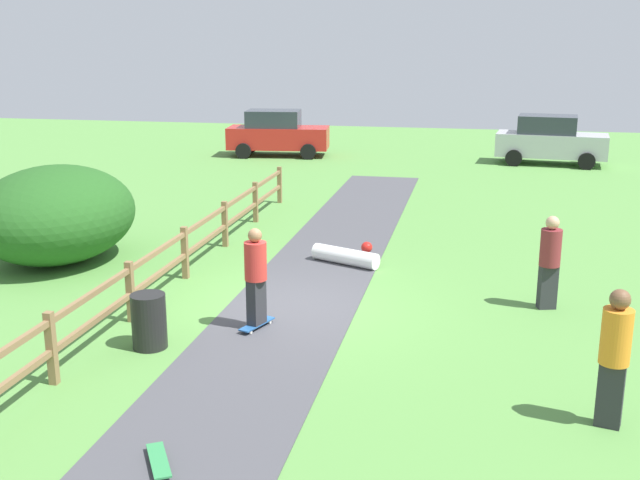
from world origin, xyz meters
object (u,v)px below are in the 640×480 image
bystander_orange (615,351)px  parked_car_red (277,133)px  skateboard_loose (159,461)px  trash_bin (149,321)px  skater_riding (256,273)px  skater_fallen (347,256)px  bush_large (56,214)px  bystander_maroon (550,258)px  parked_car_silver (550,140)px

bystander_orange → parked_car_red: size_ratio=0.42×
skateboard_loose → parked_car_red: parked_car_red is taller
trash_bin → skater_riding: skater_riding is taller
skater_fallen → parked_car_red: parked_car_red is taller
skater_riding → skateboard_loose: 4.55m
skateboard_loose → bystander_orange: 5.76m
bystander_orange → trash_bin: bearing=170.0°
trash_bin → skater_fallen: size_ratio=0.57×
parked_car_red → skater_riding: bearing=-76.2°
bush_large → bystander_orange: (10.91, -5.45, -0.04)m
bystander_maroon → bystander_orange: (0.44, -4.44, 0.06)m
bystander_orange → parked_car_red: (-10.17, 21.76, -0.07)m
trash_bin → parked_car_red: bearing=99.2°
trash_bin → parked_car_red: (-3.32, 20.55, 0.51)m
bush_large → skater_fallen: (6.38, 1.03, -0.87)m
parked_car_silver → parked_car_red: 11.11m
skater_riding → parked_car_red: (-4.79, 19.43, -0.04)m
skater_riding → trash_bin: bearing=-142.4°
skater_fallen → parked_car_silver: (5.47, 15.29, 0.76)m
bystander_orange → skater_riding: bearing=156.6°
bush_large → parked_car_silver: size_ratio=0.91×
trash_bin → skater_fallen: bearing=66.3°
skateboard_loose → bystander_orange: bystander_orange is taller
bush_large → bystander_maroon: 10.52m
bystander_maroon → skater_fallen: bearing=153.5°
skater_fallen → skateboard_loose: size_ratio=2.02×
skater_riding → skater_fallen: size_ratio=1.11×
skateboard_loose → parked_car_silver: size_ratio=0.18×
bush_large → skateboard_loose: (5.64, -7.57, -0.98)m
bystander_maroon → parked_car_silver: 17.39m
skater_riding → parked_car_red: 20.01m
trash_bin → bystander_maroon: (6.42, 3.23, 0.52)m
parked_car_silver → parked_car_red: bearing=-179.9°
trash_bin → bystander_orange: 6.98m
skateboard_loose → skater_fallen: bearing=85.1°
skater_fallen → bystander_maroon: bearing=-26.5°
bush_large → skater_fallen: bush_large is taller
skateboard_loose → bush_large: bearing=126.7°
skater_fallen → skater_riding: bearing=-101.6°
bush_large → trash_bin: 5.90m
parked_car_silver → skateboard_loose: bearing=-104.6°
skateboard_loose → bystander_maroon: size_ratio=0.45×
bush_large → skater_fallen: bearing=9.2°
trash_bin → parked_car_silver: parked_car_silver is taller
skater_fallen → parked_car_red: bearing=110.3°
parked_car_red → skateboard_loose: bearing=-78.4°
bystander_orange → bystander_maroon: bearing=95.6°
skater_riding → skater_fallen: 4.31m
skater_riding → parked_car_red: size_ratio=0.40×
skateboard_loose → parked_car_red: 24.40m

